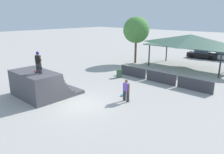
{
  "coord_description": "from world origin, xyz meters",
  "views": [
    {
      "loc": [
        11.6,
        -9.06,
        6.13
      ],
      "look_at": [
        -0.48,
        4.03,
        1.11
      ],
      "focal_mm": 35.0,
      "sensor_mm": 36.0,
      "label": 1
    }
  ],
  "objects_px": {
    "skateboard_on_ground": "(123,94)",
    "parked_car_black": "(203,54)",
    "tree_far_back": "(136,30)",
    "trash_bin": "(119,73)",
    "skater_on_deck": "(38,61)",
    "skateboard_on_deck": "(37,71)",
    "bystander_walking": "(126,89)"
  },
  "relations": [
    {
      "from": "tree_far_back",
      "to": "parked_car_black",
      "type": "xyz_separation_m",
      "value": [
        5.43,
        9.32,
        -3.73
      ]
    },
    {
      "from": "skater_on_deck",
      "to": "parked_car_black",
      "type": "bearing_deg",
      "value": 77.48
    },
    {
      "from": "skater_on_deck",
      "to": "trash_bin",
      "type": "relative_size",
      "value": 1.93
    },
    {
      "from": "bystander_walking",
      "to": "skateboard_on_deck",
      "type": "bearing_deg",
      "value": 43.03
    },
    {
      "from": "skater_on_deck",
      "to": "bystander_walking",
      "type": "height_order",
      "value": "skater_on_deck"
    },
    {
      "from": "skateboard_on_deck",
      "to": "bystander_walking",
      "type": "xyz_separation_m",
      "value": [
        5.51,
        3.93,
        -1.15
      ]
    },
    {
      "from": "skater_on_deck",
      "to": "tree_far_back",
      "type": "xyz_separation_m",
      "value": [
        -2.74,
        15.49,
        1.37
      ]
    },
    {
      "from": "skater_on_deck",
      "to": "skateboard_on_ground",
      "type": "relative_size",
      "value": 1.9
    },
    {
      "from": "skater_on_deck",
      "to": "trash_bin",
      "type": "distance_m",
      "value": 8.95
    },
    {
      "from": "parked_car_black",
      "to": "trash_bin",
      "type": "bearing_deg",
      "value": -102.82
    },
    {
      "from": "skater_on_deck",
      "to": "skateboard_on_ground",
      "type": "bearing_deg",
      "value": 44.18
    },
    {
      "from": "parked_car_black",
      "to": "tree_far_back",
      "type": "bearing_deg",
      "value": -124.91
    },
    {
      "from": "tree_far_back",
      "to": "trash_bin",
      "type": "xyz_separation_m",
      "value": [
        3.11,
        -6.91,
        -3.91
      ]
    },
    {
      "from": "skateboard_on_deck",
      "to": "skateboard_on_ground",
      "type": "height_order",
      "value": "skateboard_on_deck"
    },
    {
      "from": "skateboard_on_deck",
      "to": "tree_far_back",
      "type": "height_order",
      "value": "tree_far_back"
    },
    {
      "from": "skater_on_deck",
      "to": "trash_bin",
      "type": "height_order",
      "value": "skater_on_deck"
    },
    {
      "from": "skateboard_on_deck",
      "to": "trash_bin",
      "type": "bearing_deg",
      "value": 102.99
    },
    {
      "from": "skateboard_on_deck",
      "to": "skateboard_on_ground",
      "type": "xyz_separation_m",
      "value": [
        4.53,
        4.79,
        -2.02
      ]
    },
    {
      "from": "skateboard_on_ground",
      "to": "tree_far_back",
      "type": "bearing_deg",
      "value": -166.12
    },
    {
      "from": "skateboard_on_ground",
      "to": "parked_car_black",
      "type": "xyz_separation_m",
      "value": [
        -1.33,
        19.92,
        0.54
      ]
    },
    {
      "from": "skater_on_deck",
      "to": "tree_far_back",
      "type": "relative_size",
      "value": 0.27
    },
    {
      "from": "tree_far_back",
      "to": "bystander_walking",
      "type": "bearing_deg",
      "value": -55.97
    },
    {
      "from": "skater_on_deck",
      "to": "parked_car_black",
      "type": "xyz_separation_m",
      "value": [
        2.69,
        24.81,
        -2.36
      ]
    },
    {
      "from": "tree_far_back",
      "to": "skater_on_deck",
      "type": "bearing_deg",
      "value": -79.96
    },
    {
      "from": "skateboard_on_ground",
      "to": "trash_bin",
      "type": "relative_size",
      "value": 1.02
    },
    {
      "from": "skateboard_on_deck",
      "to": "skateboard_on_ground",
      "type": "relative_size",
      "value": 0.99
    },
    {
      "from": "skateboard_on_ground",
      "to": "tree_far_back",
      "type": "height_order",
      "value": "tree_far_back"
    },
    {
      "from": "tree_far_back",
      "to": "skateboard_on_ground",
      "type": "bearing_deg",
      "value": -57.46
    },
    {
      "from": "skateboard_on_ground",
      "to": "parked_car_black",
      "type": "relative_size",
      "value": 0.2
    },
    {
      "from": "bystander_walking",
      "to": "skateboard_on_ground",
      "type": "xyz_separation_m",
      "value": [
        -0.98,
        0.86,
        -0.87
      ]
    },
    {
      "from": "skateboard_on_ground",
      "to": "bystander_walking",
      "type": "bearing_deg",
      "value": 29.92
    },
    {
      "from": "bystander_walking",
      "to": "parked_car_black",
      "type": "relative_size",
      "value": 0.38
    }
  ]
}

